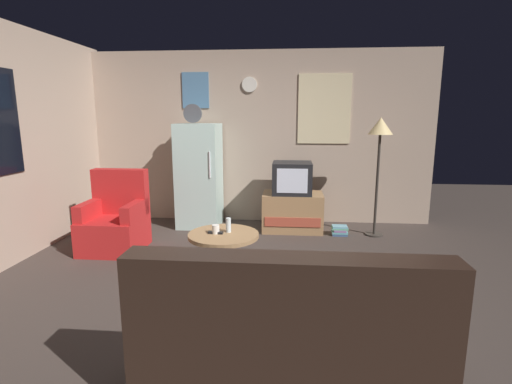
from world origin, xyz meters
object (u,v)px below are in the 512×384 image
Objects in this scene: crt_tv at (292,178)px; mug_ceramic_white at (216,229)px; fridge at (199,175)px; tv_stand at (293,212)px; couch at (288,341)px; remote_control at (216,233)px; standing_lamp at (380,135)px; book_stack at (340,230)px; wine_glass at (228,225)px; coffee_table at (224,254)px; armchair at (115,222)px.

crt_tv reaches higher than mug_ceramic_white.
tv_stand is (1.37, -0.13, -0.49)m from fridge.
couch is (-0.03, -3.28, -0.44)m from crt_tv.
standing_lamp is at bearing 42.48° from remote_control.
couch is at bearing -61.47° from remote_control.
book_stack is at bearing 77.39° from couch.
tv_stand is 9.33× the size of mug_ceramic_white.
fridge is 1.90m from remote_control.
wine_glass reaches higher than remote_control.
couch is at bearing -68.91° from fridge.
coffee_table is (-0.71, -1.63, -0.05)m from tv_stand.
crt_tv is 2.46× the size of book_stack.
armchair is (-1.45, 0.66, 0.12)m from coffee_table.
book_stack is (1.31, 1.40, -0.45)m from wine_glass.
crt_tv reaches higher than coffee_table.
armchair is (-3.28, -0.83, -1.02)m from standing_lamp.
couch is at bearing -90.84° from tv_stand.
crt_tv is (-0.02, -0.00, 0.49)m from tv_stand.
fridge is at bearing 174.27° from crt_tv.
fridge reaches higher than couch.
couch is at bearing -90.57° from crt_tv.
crt_tv is at bearing 66.88° from coffee_table.
coffee_table is 0.30m from wine_glass.
fridge is 1.96m from coffee_table.
crt_tv is at bearing -5.73° from fridge.
tv_stand is 0.87× the size of armchair.
couch is at bearing -65.73° from mug_ceramic_white.
wine_glass is 1.97m from book_stack.
standing_lamp is 2.62m from coffee_table.
armchair is at bearing 155.54° from coffee_table.
standing_lamp is at bearing 5.31° from book_stack.
standing_lamp is 2.21× the size of coffee_table.
fridge is at bearing 111.09° from couch.
book_stack is at bearing 49.74° from remote_control.
book_stack is (1.36, 1.45, -0.15)m from coffee_table.
fridge is at bearing 54.39° from armchair.
fridge reaches higher than tv_stand.
tv_stand is 3.83× the size of book_stack.
tv_stand is 1.57m from standing_lamp.
tv_stand reaches higher than remote_control.
fridge is 11.80× the size of remote_control.
crt_tv reaches higher than armchair.
remote_control is at bearing -26.21° from armchair.
mug_ceramic_white is 0.41× the size of book_stack.
coffee_table is (0.65, -1.77, -0.54)m from fridge.
wine_glass is at bearing 48.52° from coffee_table.
standing_lamp is 1.66× the size of armchair.
crt_tv is 1.73m from wine_glass.
mug_ceramic_white is at bearing -153.88° from wine_glass.
tv_stand is 2.37m from armchair.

